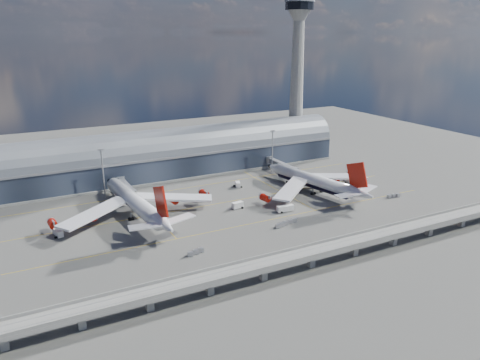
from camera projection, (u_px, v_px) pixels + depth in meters
name	position (u px, v px, depth m)	size (l,w,h in m)	color
ground	(241.00, 216.00, 215.74)	(500.00, 500.00, 0.00)	#474744
taxi_lines	(220.00, 201.00, 234.44)	(200.00, 80.12, 0.01)	gold
terminal	(180.00, 155.00, 278.30)	(200.00, 30.00, 28.00)	#1E2532
control_tower	(297.00, 79.00, 307.75)	(19.00, 19.00, 103.00)	gray
guideway	(312.00, 253.00, 167.60)	(220.00, 8.50, 7.20)	gray
floodlight_mast_left	(103.00, 172.00, 236.19)	(3.00, 0.70, 25.70)	gray
floodlight_mast_right	(272.00, 150.00, 280.14)	(3.00, 0.70, 25.70)	gray
airliner_left	(136.00, 203.00, 212.30)	(75.89, 79.77, 24.29)	white
airliner_right	(315.00, 181.00, 246.31)	(69.51, 72.74, 23.18)	white
jet_bridge_left	(126.00, 186.00, 241.72)	(4.40, 28.00, 7.25)	gray
jet_bridge_right	(280.00, 164.00, 280.97)	(4.40, 32.00, 7.25)	gray
service_truck_0	(58.00, 233.00, 194.37)	(3.77, 7.29, 2.88)	white
service_truck_1	(238.00, 205.00, 224.68)	(5.78, 3.36, 3.18)	white
service_truck_2	(285.00, 208.00, 220.78)	(8.38, 3.12, 2.97)	white
service_truck_3	(350.00, 181.00, 261.58)	(2.66, 6.02, 2.87)	white
service_truck_4	(238.00, 185.00, 255.76)	(3.95, 5.54, 2.93)	white
service_truck_5	(141.00, 208.00, 222.06)	(6.43, 5.35, 2.97)	white
cargo_train_0	(196.00, 252.00, 178.47)	(7.62, 3.50, 1.67)	gray
cargo_train_1	(286.00, 223.00, 205.62)	(12.54, 4.28, 1.66)	gray
cargo_train_2	(393.00, 196.00, 239.76)	(7.85, 2.79, 1.72)	gray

